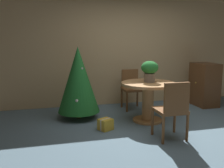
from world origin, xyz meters
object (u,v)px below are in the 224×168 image
object	(u,v)px
wooden_chair_near	(172,108)
wooden_cabinet	(204,84)
flower_vase	(150,70)
round_dining_table	(148,95)
gift_box_gold	(106,124)
wooden_chair_far	(131,87)
holiday_tree	(78,80)

from	to	relation	value
wooden_chair_near	wooden_cabinet	distance (m)	2.55
wooden_cabinet	flower_vase	bearing A→B (deg)	-156.20
wooden_cabinet	wooden_chair_near	bearing A→B (deg)	-134.90
round_dining_table	gift_box_gold	xyz separation A→B (m)	(-0.92, -0.28, -0.43)
round_dining_table	wooden_chair_near	distance (m)	0.99
flower_vase	wooden_chair_far	distance (m)	1.09
flower_vase	wooden_chair_far	xyz separation A→B (m)	(-0.03, 0.96, -0.50)
flower_vase	gift_box_gold	xyz separation A→B (m)	(-0.95, -0.31, -0.92)
gift_box_gold	round_dining_table	bearing A→B (deg)	16.99
wooden_chair_far	gift_box_gold	distance (m)	1.62
wooden_chair_far	holiday_tree	world-z (taller)	holiday_tree
holiday_tree	gift_box_gold	size ratio (longest dim) A/B	4.96
wooden_cabinet	round_dining_table	bearing A→B (deg)	-155.77
wooden_chair_far	wooden_chair_near	xyz separation A→B (m)	(-0.00, -1.99, 0.02)
round_dining_table	gift_box_gold	world-z (taller)	round_dining_table
flower_vase	wooden_cabinet	bearing A→B (deg)	23.80
round_dining_table	wooden_chair_far	size ratio (longest dim) A/B	1.16
wooden_cabinet	wooden_chair_far	bearing A→B (deg)	174.09
round_dining_table	flower_vase	xyz separation A→B (m)	(0.03, 0.03, 0.48)
round_dining_table	wooden_cabinet	bearing A→B (deg)	24.23
holiday_tree	flower_vase	bearing A→B (deg)	-21.32
flower_vase	holiday_tree	distance (m)	1.43
round_dining_table	wooden_cabinet	distance (m)	1.97
round_dining_table	holiday_tree	size ratio (longest dim) A/B	0.72
holiday_tree	gift_box_gold	distance (m)	1.14
wooden_chair_near	wooden_cabinet	xyz separation A→B (m)	(1.80, 1.80, -0.02)
flower_vase	wooden_chair_far	size ratio (longest dim) A/B	0.46
gift_box_gold	wooden_cabinet	bearing A→B (deg)	21.86
round_dining_table	wooden_chair_far	bearing A→B (deg)	90.00
holiday_tree	wooden_chair_far	bearing A→B (deg)	19.37
gift_box_gold	wooden_cabinet	distance (m)	2.96
round_dining_table	gift_box_gold	bearing A→B (deg)	-163.01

